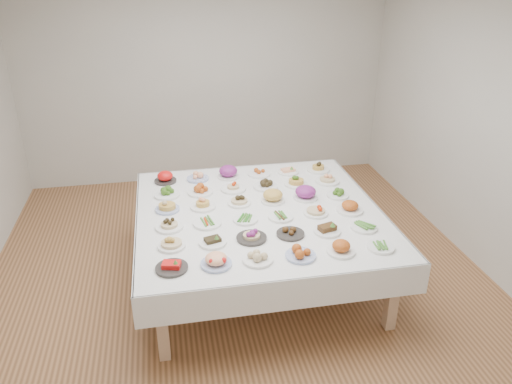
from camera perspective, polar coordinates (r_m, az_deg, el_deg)
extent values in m
plane|color=#A36F44|center=(5.27, -2.26, -8.70)|extent=(5.00, 5.00, 0.00)
cube|color=beige|center=(7.03, -5.69, 12.44)|extent=(5.00, 0.02, 2.80)
cube|color=beige|center=(2.47, 6.46, -13.38)|extent=(5.00, 0.02, 2.80)
cube|color=beige|center=(5.56, 24.06, 6.96)|extent=(0.02, 5.00, 2.80)
cube|color=white|center=(4.77, 0.34, -2.49)|extent=(2.29, 2.29, 0.06)
cube|color=white|center=(5.83, -1.86, 1.68)|extent=(2.31, 0.01, 0.28)
cube|color=white|center=(3.88, 3.72, -11.67)|extent=(2.31, 0.02, 0.28)
cube|color=white|center=(5.14, 12.98, -2.39)|extent=(0.02, 2.31, 0.28)
cube|color=white|center=(4.76, -13.38, -4.82)|extent=(0.01, 2.31, 0.28)
cube|color=tan|center=(4.10, -10.70, -14.53)|extent=(0.09, 0.09, 0.69)
cube|color=tan|center=(4.47, 15.34, -11.24)|extent=(0.09, 0.09, 0.69)
cube|color=tan|center=(5.72, -11.12, -2.22)|extent=(0.09, 0.09, 0.69)
cube|color=tan|center=(6.00, 7.60, -0.63)|extent=(0.09, 0.09, 0.69)
cylinder|color=#2E2B29|center=(3.95, -9.60, -8.61)|extent=(0.25, 0.25, 0.02)
cylinder|color=#4C66B2|center=(3.96, -4.57, -8.24)|extent=(0.24, 0.24, 0.02)
cylinder|color=white|center=(4.00, 0.20, -7.76)|extent=(0.24, 0.24, 0.02)
cylinder|color=#4C66B2|center=(4.06, 5.11, -7.30)|extent=(0.24, 0.24, 0.02)
cylinder|color=white|center=(4.16, 9.66, -6.75)|extent=(0.23, 0.23, 0.02)
cylinder|color=white|center=(4.28, 14.05, -6.18)|extent=(0.22, 0.22, 0.02)
cylinder|color=white|center=(4.23, -9.61, -6.11)|extent=(0.23, 0.23, 0.02)
cylinder|color=white|center=(4.24, -4.97, -5.80)|extent=(0.23, 0.23, 0.02)
cylinder|color=#2E2B29|center=(4.28, -0.51, -5.32)|extent=(0.26, 0.26, 0.02)
cylinder|color=#2E2B29|center=(4.35, 3.95, -4.84)|extent=(0.24, 0.24, 0.02)
cylinder|color=white|center=(4.43, 8.11, -4.49)|extent=(0.23, 0.23, 0.02)
cylinder|color=white|center=(4.55, 12.22, -4.00)|extent=(0.23, 0.23, 0.02)
cylinder|color=white|center=(4.52, -9.86, -3.99)|extent=(0.24, 0.24, 0.02)
cylinder|color=white|center=(4.54, -5.58, -3.59)|extent=(0.25, 0.25, 0.02)
cylinder|color=white|center=(4.57, -1.23, -3.21)|extent=(0.22, 0.22, 0.02)
cylinder|color=white|center=(4.63, 2.84, -2.88)|extent=(0.23, 0.23, 0.02)
cylinder|color=white|center=(4.72, 6.83, -2.43)|extent=(0.22, 0.22, 0.02)
cylinder|color=white|center=(4.83, 10.65, -2.07)|extent=(0.25, 0.25, 0.02)
cylinder|color=#4C66B2|center=(4.83, -10.08, -1.99)|extent=(0.23, 0.23, 0.02)
cylinder|color=white|center=(4.83, -6.08, -1.70)|extent=(0.24, 0.24, 0.02)
cylinder|color=white|center=(4.88, -1.92, -1.30)|extent=(0.23, 0.23, 0.02)
cylinder|color=white|center=(4.93, 1.93, -1.02)|extent=(0.23, 0.23, 0.02)
cylinder|color=white|center=(5.02, 5.66, -0.64)|extent=(0.24, 0.24, 0.02)
cylinder|color=white|center=(5.10, 9.30, -0.42)|extent=(0.22, 0.22, 0.02)
cylinder|color=white|center=(5.12, -10.13, -0.35)|extent=(0.26, 0.26, 0.02)
cylinder|color=white|center=(5.13, -6.38, -0.05)|extent=(0.26, 0.26, 0.02)
cylinder|color=white|center=(5.18, -2.61, 0.33)|extent=(0.26, 0.26, 0.02)
cylinder|color=white|center=(5.23, 1.10, 0.58)|extent=(0.25, 0.25, 0.02)
cylinder|color=white|center=(5.30, 4.60, 0.86)|extent=(0.24, 0.24, 0.02)
cylinder|color=white|center=(5.41, 8.14, 1.19)|extent=(0.25, 0.25, 0.02)
cylinder|color=#2E2B29|center=(5.45, -10.30, 1.23)|extent=(0.23, 0.23, 0.02)
cylinder|color=#4C66B2|center=(5.45, -6.67, 1.50)|extent=(0.23, 0.23, 0.02)
cylinder|color=white|center=(5.48, -3.18, 1.77)|extent=(0.23, 0.23, 0.02)
cylinder|color=white|center=(5.54, 0.35, 2.07)|extent=(0.25, 0.25, 0.02)
cylinder|color=white|center=(5.60, 3.68, 2.28)|extent=(0.23, 0.23, 0.02)
cylinder|color=white|center=(5.69, 7.10, 2.51)|extent=(0.25, 0.25, 0.02)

